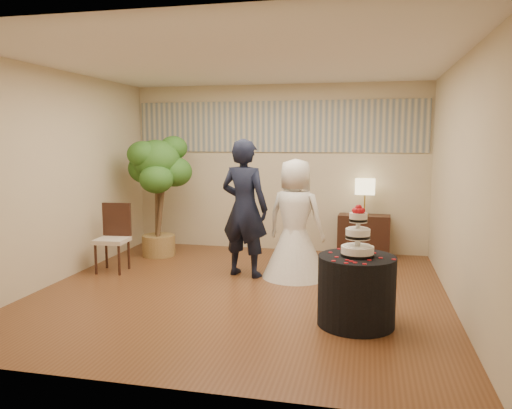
% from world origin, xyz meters
% --- Properties ---
extents(floor, '(5.00, 5.00, 0.00)m').
position_xyz_m(floor, '(0.00, 0.00, 0.00)').
color(floor, brown).
rests_on(floor, ground).
extents(ceiling, '(5.00, 5.00, 0.00)m').
position_xyz_m(ceiling, '(0.00, 0.00, 2.80)').
color(ceiling, white).
rests_on(ceiling, wall_back).
extents(wall_back, '(5.00, 0.06, 2.80)m').
position_xyz_m(wall_back, '(0.00, 2.50, 1.40)').
color(wall_back, beige).
rests_on(wall_back, ground).
extents(wall_front, '(5.00, 0.06, 2.80)m').
position_xyz_m(wall_front, '(0.00, -2.50, 1.40)').
color(wall_front, beige).
rests_on(wall_front, ground).
extents(wall_left, '(0.06, 5.00, 2.80)m').
position_xyz_m(wall_left, '(-2.50, 0.00, 1.40)').
color(wall_left, beige).
rests_on(wall_left, ground).
extents(wall_right, '(0.06, 5.00, 2.80)m').
position_xyz_m(wall_right, '(2.50, 0.00, 1.40)').
color(wall_right, beige).
rests_on(wall_right, ground).
extents(mural_border, '(4.90, 0.02, 0.85)m').
position_xyz_m(mural_border, '(0.00, 2.48, 2.10)').
color(mural_border, '#9B9C8E').
rests_on(mural_border, wall_back).
extents(groom, '(0.78, 0.61, 1.90)m').
position_xyz_m(groom, '(-0.14, 0.73, 0.95)').
color(groom, black).
rests_on(groom, floor).
extents(bride, '(1.10, 1.10, 1.63)m').
position_xyz_m(bride, '(0.56, 0.81, 0.82)').
color(bride, white).
rests_on(bride, floor).
extents(cake_table, '(0.89, 0.89, 0.72)m').
position_xyz_m(cake_table, '(1.43, -0.83, 0.36)').
color(cake_table, black).
rests_on(cake_table, floor).
extents(wedding_cake, '(0.34, 0.34, 0.53)m').
position_xyz_m(wedding_cake, '(1.43, -0.83, 0.98)').
color(wedding_cake, white).
rests_on(wedding_cake, cake_table).
extents(console, '(0.83, 0.39, 0.68)m').
position_xyz_m(console, '(1.47, 2.24, 0.34)').
color(console, black).
rests_on(console, floor).
extents(table_lamp, '(0.31, 0.31, 0.58)m').
position_xyz_m(table_lamp, '(1.47, 2.24, 0.97)').
color(table_lamp, '#D0BE89').
rests_on(table_lamp, console).
extents(ficus_tree, '(1.26, 1.26, 1.99)m').
position_xyz_m(ficus_tree, '(-1.79, 1.57, 0.99)').
color(ficus_tree, '#30631F').
rests_on(ficus_tree, floor).
extents(side_chair, '(0.48, 0.50, 0.97)m').
position_xyz_m(side_chair, '(-2.04, 0.51, 0.49)').
color(side_chair, black).
rests_on(side_chair, floor).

